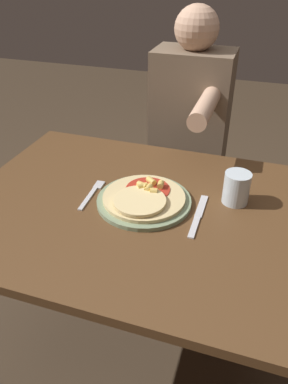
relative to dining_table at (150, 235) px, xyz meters
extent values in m
plane|color=#423323|center=(0.00, 0.00, -0.62)|extent=(8.00, 8.00, 0.00)
cube|color=brown|center=(0.00, 0.00, 0.09)|extent=(1.19, 0.84, 0.03)
cylinder|color=brown|center=(-0.54, 0.36, -0.27)|extent=(0.06, 0.06, 0.70)
cylinder|color=gray|center=(-0.03, 0.02, 0.11)|extent=(0.30, 0.30, 0.01)
cylinder|color=#E0C689|center=(-0.03, 0.02, 0.13)|extent=(0.26, 0.26, 0.01)
cylinder|color=#B22D1E|center=(-0.03, 0.06, 0.13)|extent=(0.14, 0.14, 0.00)
cylinder|color=beige|center=(-0.03, -0.02, 0.14)|extent=(0.16, 0.16, 0.01)
cylinder|color=#E5BC5B|center=(-0.02, 0.05, 0.15)|extent=(0.02, 0.03, 0.02)
cylinder|color=#E5BC5B|center=(0.00, 0.04, 0.15)|extent=(0.03, 0.02, 0.02)
cylinder|color=#E5BC5B|center=(-0.05, 0.06, 0.15)|extent=(0.04, 0.03, 0.02)
cylinder|color=#E5BC5B|center=(0.01, 0.08, 0.15)|extent=(0.02, 0.03, 0.02)
cylinder|color=#E5BC5B|center=(-0.03, 0.09, 0.15)|extent=(0.04, 0.04, 0.02)
cylinder|color=#E5BC5B|center=(-0.04, 0.05, 0.15)|extent=(0.04, 0.04, 0.02)
cube|color=silver|center=(-0.20, -0.02, 0.11)|extent=(0.02, 0.13, 0.00)
cube|color=silver|center=(-0.20, 0.07, 0.11)|extent=(0.03, 0.05, 0.00)
cube|color=silver|center=(0.15, -0.05, 0.11)|extent=(0.02, 0.10, 0.00)
cube|color=silver|center=(0.15, 0.06, 0.11)|extent=(0.02, 0.12, 0.00)
cylinder|color=silver|center=(0.24, 0.12, 0.16)|extent=(0.08, 0.08, 0.10)
cylinder|color=#2D2D38|center=(-0.10, 0.68, -0.38)|extent=(0.11, 0.11, 0.49)
cylinder|color=#2D2D38|center=(0.05, 0.68, -0.38)|extent=(0.11, 0.11, 0.49)
cube|color=#75604C|center=(-0.02, 0.68, 0.15)|extent=(0.34, 0.22, 0.57)
sphere|color=tan|center=(-0.02, 0.68, 0.51)|extent=(0.18, 0.18, 0.18)
cylinder|color=tan|center=(0.08, 0.42, 0.29)|extent=(0.07, 0.30, 0.07)
camera|label=1|loc=(0.28, -0.90, 0.78)|focal=35.00mm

